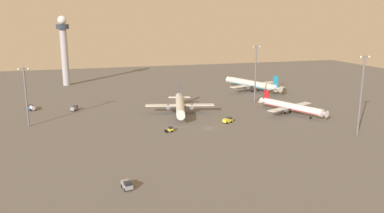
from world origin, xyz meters
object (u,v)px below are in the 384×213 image
(airplane_mid_apron, at_px, (291,107))
(apron_light_central, at_px, (26,93))
(airplane_taxiway_distant, at_px, (253,84))
(apron_light_west, at_px, (256,70))
(fuel_truck, at_px, (31,107))
(baggage_tractor, at_px, (74,108))
(cargo_loader, at_px, (127,185))
(control_tower, at_px, (64,46))
(pushback_tug, at_px, (170,129))
(apron_light_east, at_px, (361,91))
(airplane_near_gate, at_px, (180,105))
(maintenance_van, at_px, (228,120))

(airplane_mid_apron, distance_m, apron_light_central, 114.13)
(airplane_taxiway_distant, height_order, apron_light_central, apron_light_central)
(apron_light_west, xyz_separation_m, apron_light_central, (-108.89, -17.79, -2.68))
(airplane_taxiway_distant, xyz_separation_m, fuel_truck, (-122.85, -15.02, -2.92))
(airplane_taxiway_distant, distance_m, baggage_tractor, 105.26)
(airplane_mid_apron, distance_m, cargo_loader, 100.69)
(control_tower, xyz_separation_m, airplane_mid_apron, (100.76, -110.85, -22.05))
(control_tower, distance_m, airplane_mid_apron, 151.41)
(cargo_loader, relative_size, pushback_tug, 1.35)
(pushback_tug, xyz_separation_m, baggage_tractor, (-35.84, 47.06, 0.11))
(apron_light_central, height_order, apron_light_east, apron_light_east)
(cargo_loader, distance_m, fuel_truck, 105.96)
(airplane_taxiway_distant, distance_m, apron_light_west, 32.16)
(airplane_mid_apron, xyz_separation_m, apron_light_central, (-113.04, 11.82, 10.37))
(airplane_taxiway_distant, height_order, pushback_tug, airplane_taxiway_distant)
(airplane_near_gate, bearing_deg, baggage_tractor, -9.14)
(maintenance_van, xyz_separation_m, apron_light_west, (29.18, 35.56, 15.36))
(maintenance_van, relative_size, apron_light_west, 0.16)
(apron_light_central, bearing_deg, pushback_tug, -23.98)
(airplane_near_gate, height_order, apron_light_east, apron_light_east)
(baggage_tractor, distance_m, apron_light_east, 125.77)
(airplane_near_gate, relative_size, baggage_tractor, 8.85)
(airplane_mid_apron, xyz_separation_m, airplane_near_gate, (-48.52, 15.60, 0.47))
(pushback_tug, bearing_deg, airplane_mid_apron, 93.02)
(airplane_mid_apron, height_order, apron_light_central, apron_light_central)
(baggage_tractor, relative_size, apron_light_central, 0.19)
(cargo_loader, relative_size, fuel_truck, 0.68)
(cargo_loader, height_order, pushback_tug, cargo_loader)
(airplane_mid_apron, bearing_deg, baggage_tractor, -43.05)
(airplane_mid_apron, bearing_deg, maintenance_van, -12.74)
(airplane_mid_apron, bearing_deg, apron_light_west, -104.86)
(airplane_taxiway_distant, xyz_separation_m, cargo_loader, (-89.36, -115.55, -3.11))
(control_tower, bearing_deg, cargo_loader, -83.63)
(airplane_taxiway_distant, distance_m, cargo_loader, 146.11)
(airplane_taxiway_distant, xyz_separation_m, pushback_tug, (-67.08, -68.93, -3.22))
(fuel_truck, distance_m, apron_light_east, 146.06)
(apron_light_east, bearing_deg, pushback_tug, 160.98)
(pushback_tug, relative_size, baggage_tractor, 0.72)
(pushback_tug, relative_size, apron_light_west, 0.11)
(control_tower, bearing_deg, airplane_taxiway_distant, -26.46)
(maintenance_van, relative_size, apron_light_east, 0.15)
(control_tower, distance_m, apron_light_east, 182.12)
(baggage_tractor, bearing_deg, apron_light_west, 25.54)
(maintenance_van, bearing_deg, baggage_tractor, -149.65)
(airplane_mid_apron, relative_size, apron_light_west, 1.17)
(maintenance_van, bearing_deg, airplane_taxiway_distant, 120.82)
(baggage_tractor, xyz_separation_m, apron_light_east, (103.14, -70.26, 15.64))
(control_tower, relative_size, pushback_tug, 13.51)
(control_tower, distance_m, apron_light_central, 100.47)
(airplane_mid_apron, xyz_separation_m, cargo_loader, (-81.85, -58.59, -2.32))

